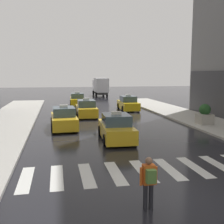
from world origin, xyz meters
TOP-DOWN VIEW (x-y plane):
  - ground_plane at (0.00, 0.00)m, footprint 160.00×160.00m
  - crosswalk_markings at (0.00, 3.00)m, footprint 11.30×2.80m
  - taxi_lead at (-0.53, 8.68)m, footprint 2.10×4.62m
  - taxi_second at (-3.63, 13.00)m, footprint 2.04×4.59m
  - taxi_third at (-1.35, 18.47)m, footprint 1.97×4.56m
  - taxi_fourth at (3.86, 22.30)m, footprint 2.07×4.60m
  - taxi_fifth at (-1.49, 27.99)m, footprint 2.08×4.61m
  - box_truck at (3.95, 42.91)m, footprint 2.40×7.58m
  - pedestrian_with_backpack at (-1.49, -0.30)m, footprint 0.55×0.43m
  - planter_mid_block at (7.37, 11.81)m, footprint 1.10×1.10m

SIDE VIEW (x-z plane):
  - ground_plane at x=0.00m, z-range 0.00..0.00m
  - crosswalk_markings at x=0.00m, z-range 0.00..0.01m
  - taxi_lead at x=-0.53m, z-range -0.18..1.63m
  - taxi_second at x=-3.63m, z-range -0.18..1.63m
  - taxi_third at x=-1.35m, z-range -0.18..1.63m
  - taxi_fourth at x=3.86m, z-range -0.18..1.63m
  - taxi_fifth at x=-1.49m, z-range -0.18..1.63m
  - planter_mid_block at x=7.37m, z-range 0.07..1.67m
  - pedestrian_with_backpack at x=-1.49m, z-range 0.15..1.80m
  - box_truck at x=3.95m, z-range 0.18..3.53m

